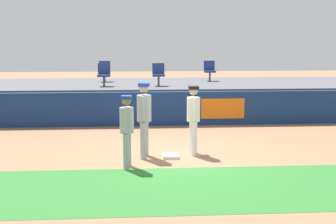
{
  "coord_description": "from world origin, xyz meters",
  "views": [
    {
      "loc": [
        -0.91,
        -10.87,
        2.94
      ],
      "look_at": [
        -0.1,
        0.83,
        1.0
      ],
      "focal_mm": 47.11,
      "sensor_mm": 36.0,
      "label": 1
    }
  ],
  "objects_px": {
    "seat_front_center": "(158,73)",
    "first_base": "(171,156)",
    "seat_back_right": "(210,70)",
    "seat_back_left": "(105,70)",
    "seat_front_left": "(104,73)",
    "player_coach_visitor": "(127,126)",
    "player_runner_visitor": "(144,115)",
    "player_fielder_home": "(194,115)"
  },
  "relations": [
    {
      "from": "player_coach_visitor",
      "to": "seat_front_left",
      "type": "height_order",
      "value": "seat_front_left"
    },
    {
      "from": "player_runner_visitor",
      "to": "seat_front_center",
      "type": "height_order",
      "value": "seat_front_center"
    },
    {
      "from": "player_coach_visitor",
      "to": "seat_front_center",
      "type": "distance_m",
      "value": 6.63
    },
    {
      "from": "player_fielder_home",
      "to": "seat_back_left",
      "type": "height_order",
      "value": "seat_back_left"
    },
    {
      "from": "seat_back_left",
      "to": "player_fielder_home",
      "type": "bearing_deg",
      "value": -68.96
    },
    {
      "from": "seat_front_center",
      "to": "seat_back_left",
      "type": "height_order",
      "value": "same"
    },
    {
      "from": "seat_back_right",
      "to": "seat_front_center",
      "type": "bearing_deg",
      "value": -140.93
    },
    {
      "from": "first_base",
      "to": "player_fielder_home",
      "type": "height_order",
      "value": "player_fielder_home"
    },
    {
      "from": "seat_back_left",
      "to": "seat_back_right",
      "type": "bearing_deg",
      "value": -0.0
    },
    {
      "from": "player_runner_visitor",
      "to": "player_coach_visitor",
      "type": "xyz_separation_m",
      "value": [
        -0.41,
        -0.91,
        -0.11
      ]
    },
    {
      "from": "seat_front_center",
      "to": "first_base",
      "type": "bearing_deg",
      "value": -89.67
    },
    {
      "from": "seat_back_right",
      "to": "player_fielder_home",
      "type": "bearing_deg",
      "value": -102.38
    },
    {
      "from": "first_base",
      "to": "player_coach_visitor",
      "type": "height_order",
      "value": "player_coach_visitor"
    },
    {
      "from": "player_runner_visitor",
      "to": "seat_back_right",
      "type": "xyz_separation_m",
      "value": [
        2.84,
        7.4,
        0.6
      ]
    },
    {
      "from": "player_fielder_home",
      "to": "seat_front_center",
      "type": "xyz_separation_m",
      "value": [
        -0.64,
        5.39,
        0.67
      ]
    },
    {
      "from": "seat_front_left",
      "to": "seat_front_center",
      "type": "bearing_deg",
      "value": -0.0
    },
    {
      "from": "player_coach_visitor",
      "to": "seat_front_left",
      "type": "distance_m",
      "value": 6.62
    },
    {
      "from": "player_fielder_home",
      "to": "player_runner_visitor",
      "type": "distance_m",
      "value": 1.28
    },
    {
      "from": "seat_front_center",
      "to": "seat_back_left",
      "type": "distance_m",
      "value": 2.79
    },
    {
      "from": "seat_front_center",
      "to": "player_coach_visitor",
      "type": "bearing_deg",
      "value": -99.03
    },
    {
      "from": "seat_front_left",
      "to": "seat_back_left",
      "type": "bearing_deg",
      "value": 93.46
    },
    {
      "from": "seat_back_right",
      "to": "seat_front_left",
      "type": "relative_size",
      "value": 1.0
    },
    {
      "from": "player_fielder_home",
      "to": "player_runner_visitor",
      "type": "height_order",
      "value": "player_runner_visitor"
    },
    {
      "from": "player_coach_visitor",
      "to": "seat_back_right",
      "type": "height_order",
      "value": "seat_back_right"
    },
    {
      "from": "seat_back_right",
      "to": "seat_front_left",
      "type": "xyz_separation_m",
      "value": [
        -4.23,
        -1.8,
        0.0
      ]
    },
    {
      "from": "player_runner_visitor",
      "to": "first_base",
      "type": "bearing_deg",
      "value": 91.89
    },
    {
      "from": "player_coach_visitor",
      "to": "seat_back_left",
      "type": "bearing_deg",
      "value": -165.08
    },
    {
      "from": "player_fielder_home",
      "to": "seat_back_left",
      "type": "bearing_deg",
      "value": -161.02
    },
    {
      "from": "first_base",
      "to": "seat_back_left",
      "type": "bearing_deg",
      "value": 106.07
    },
    {
      "from": "player_coach_visitor",
      "to": "seat_back_right",
      "type": "distance_m",
      "value": 8.95
    },
    {
      "from": "seat_back_right",
      "to": "first_base",
      "type": "bearing_deg",
      "value": -106.24
    },
    {
      "from": "player_fielder_home",
      "to": "seat_front_left",
      "type": "height_order",
      "value": "seat_front_left"
    },
    {
      "from": "first_base",
      "to": "seat_front_left",
      "type": "height_order",
      "value": "seat_front_left"
    },
    {
      "from": "seat_front_left",
      "to": "first_base",
      "type": "bearing_deg",
      "value": -70.2
    },
    {
      "from": "player_fielder_home",
      "to": "player_runner_visitor",
      "type": "xyz_separation_m",
      "value": [
        -1.26,
        -0.21,
        0.07
      ]
    },
    {
      "from": "player_fielder_home",
      "to": "player_coach_visitor",
      "type": "bearing_deg",
      "value": -58.32
    },
    {
      "from": "seat_back_right",
      "to": "seat_front_center",
      "type": "distance_m",
      "value": 2.86
    },
    {
      "from": "seat_back_right",
      "to": "seat_back_left",
      "type": "distance_m",
      "value": 4.34
    },
    {
      "from": "player_runner_visitor",
      "to": "seat_front_left",
      "type": "relative_size",
      "value": 2.24
    },
    {
      "from": "player_fielder_home",
      "to": "seat_front_left",
      "type": "xyz_separation_m",
      "value": [
        -2.66,
        5.39,
        0.67
      ]
    },
    {
      "from": "first_base",
      "to": "seat_back_right",
      "type": "height_order",
      "value": "seat_back_right"
    },
    {
      "from": "first_base",
      "to": "seat_back_right",
      "type": "bearing_deg",
      "value": 73.76
    }
  ]
}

